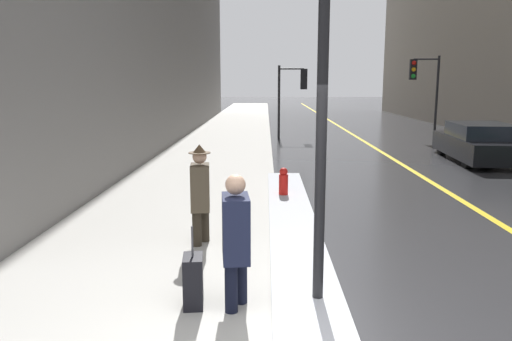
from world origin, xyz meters
The scene contains 11 objects.
sidewalk_slab centered at (-2.00, 15.00, 0.01)m, with size 4.00×80.00×0.01m.
road_centre_stripe centered at (4.00, 15.00, 0.00)m, with size 0.16×80.00×0.00m.
snow_bank_curb centered at (0.25, 4.25, 0.06)m, with size 0.83×9.28×0.11m.
lamp_post centered at (0.36, 1.07, 2.54)m, with size 0.28×0.28×4.16m.
traffic_light_near centered at (1.08, 18.29, 2.33)m, with size 1.31×0.32×3.24m.
traffic_light_far centered at (6.73, 18.40, 2.64)m, with size 1.31×0.32×3.66m.
pedestrian_with_shoulder_bag centered at (-0.57, 1.01, 0.85)m, with size 0.34×0.73×1.54m.
pedestrian_in_glasses centered at (-1.25, 3.24, 0.87)m, with size 0.34×0.52×1.59m.
parked_car_black centered at (6.63, 11.70, 0.59)m, with size 2.12×4.58×1.23m.
rolling_suitcase centered at (-1.06, 1.03, 0.30)m, with size 0.26×0.38×0.95m.
fire_hydrant centered at (0.15, 6.32, 0.35)m, with size 0.20×0.20×0.70m.
Camera 1 is at (-0.24, -4.29, 2.53)m, focal length 35.00 mm.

